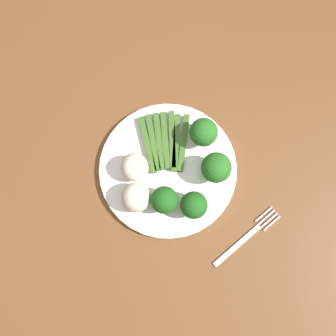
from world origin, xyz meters
TOP-DOWN VIEW (x-y plane):
  - ground_plane at (0.00, 0.00)m, footprint 6.00×6.00m
  - dining_table at (0.00, 0.00)m, footprint 1.22×1.10m
  - plate at (-0.02, -0.05)m, footprint 0.28×0.28m
  - asparagus_bundle at (-0.06, -0.01)m, footprint 0.14×0.14m
  - broccoli_right at (-0.01, 0.04)m, footprint 0.06×0.06m
  - broccoli_back at (0.02, -0.11)m, footprint 0.05×0.05m
  - broccoli_outer_edge at (0.07, -0.08)m, footprint 0.05×0.05m
  - broccoli_front at (0.05, 0.01)m, footprint 0.06×0.06m
  - cauliflower_near_fork at (-0.07, -0.10)m, footprint 0.06×0.06m
  - cauliflower_left at (-0.02, -0.14)m, footprint 0.06×0.06m
  - fork at (0.19, -0.04)m, footprint 0.04×0.17m

SIDE VIEW (x-z plane):
  - ground_plane at x=0.00m, z-range -0.02..0.00m
  - dining_table at x=0.00m, z-range 0.27..0.99m
  - fork at x=0.19m, z-range 0.72..0.73m
  - plate at x=-0.02m, z-range 0.72..0.74m
  - asparagus_bundle at x=-0.06m, z-range 0.74..0.75m
  - cauliflower_near_fork at x=-0.07m, z-range 0.74..0.79m
  - cauliflower_left at x=-0.02m, z-range 0.74..0.80m
  - broccoli_outer_edge at x=0.07m, z-range 0.74..0.81m
  - broccoli_back at x=0.02m, z-range 0.74..0.81m
  - broccoli_right at x=-0.01m, z-range 0.74..0.81m
  - broccoli_front at x=0.05m, z-range 0.74..0.82m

